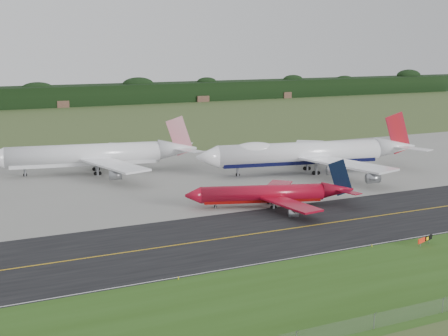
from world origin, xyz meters
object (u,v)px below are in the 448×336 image
(taxiway_sign, at_px, (425,239))
(jet_star_tail, at_px, (95,155))
(jet_ba_747, at_px, (307,153))
(jet_red_737, at_px, (271,194))

(taxiway_sign, bearing_deg, jet_star_tail, 113.45)
(jet_star_tail, bearing_deg, jet_ba_747, -24.80)
(jet_ba_747, xyz_separation_m, taxiway_sign, (-16.09, -66.07, -4.71))
(jet_ba_747, distance_m, jet_star_tail, 61.65)
(jet_red_737, bearing_deg, taxiway_sign, -71.89)
(jet_red_737, relative_size, jet_star_tail, 0.64)
(jet_red_737, xyz_separation_m, taxiway_sign, (12.14, -37.10, -1.85))
(jet_star_tail, height_order, taxiway_sign, jet_star_tail)
(jet_star_tail, bearing_deg, taxiway_sign, -66.55)
(jet_red_737, xyz_separation_m, jet_star_tail, (-27.74, 54.83, 2.37))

